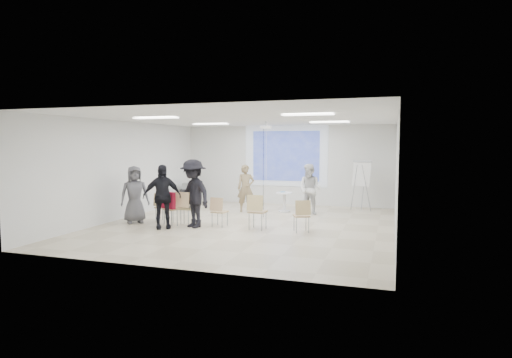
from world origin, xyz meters
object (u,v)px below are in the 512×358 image
(chair_right_inner, at_px, (257,209))
(chair_right_far, at_px, (302,213))
(chair_left_inner, at_px, (185,206))
(audience_mid, at_px, (193,189))
(player_left, at_px, (246,185))
(audience_outer, at_px, (135,191))
(chair_left_mid, at_px, (170,206))
(chair_far_left, at_px, (162,205))
(pedestal_table, at_px, (284,201))
(flipchart_easel, at_px, (362,174))
(player_right, at_px, (310,186))
(laptop, at_px, (186,207))
(av_cart, at_px, (188,194))
(chair_center, at_px, (218,209))
(audience_left, at_px, (162,192))

(chair_right_inner, distance_m, chair_right_far, 1.23)
(chair_left_inner, height_order, audience_mid, audience_mid)
(player_left, relative_size, audience_outer, 0.97)
(chair_left_mid, bearing_deg, chair_right_inner, 22.17)
(chair_far_left, bearing_deg, pedestal_table, 51.00)
(chair_left_inner, bearing_deg, player_left, 78.80)
(audience_mid, bearing_deg, flipchart_easel, 71.93)
(chair_left_inner, height_order, chair_right_inner, chair_left_inner)
(player_right, bearing_deg, audience_outer, -133.06)
(laptop, bearing_deg, audience_mid, 149.50)
(player_left, bearing_deg, av_cart, 131.52)
(player_right, relative_size, chair_center, 2.20)
(pedestal_table, distance_m, chair_left_mid, 4.12)
(player_left, relative_size, audience_mid, 0.85)
(pedestal_table, bearing_deg, chair_right_inner, -89.38)
(chair_right_inner, relative_size, av_cart, 1.17)
(chair_left_inner, height_order, av_cart, chair_left_inner)
(pedestal_table, relative_size, chair_center, 0.83)
(pedestal_table, distance_m, chair_far_left, 4.18)
(chair_far_left, distance_m, av_cart, 3.87)
(pedestal_table, distance_m, player_right, 1.08)
(chair_right_far, distance_m, audience_outer, 4.94)
(chair_right_inner, relative_size, flipchart_easel, 0.55)
(chair_left_inner, bearing_deg, chair_left_mid, -177.64)
(player_right, relative_size, chair_far_left, 2.14)
(player_right, bearing_deg, flipchart_easel, 50.97)
(flipchart_easel, bearing_deg, av_cart, -159.09)
(audience_mid, bearing_deg, chair_left_inner, -175.18)
(av_cart, bearing_deg, chair_left_inner, -75.05)
(chair_right_inner, bearing_deg, chair_far_left, 177.22)
(chair_left_inner, distance_m, flipchart_easel, 6.28)
(chair_right_inner, relative_size, audience_mid, 0.45)
(chair_left_mid, xyz_separation_m, audience_left, (0.06, -0.54, 0.47))
(chair_center, relative_size, audience_left, 0.42)
(pedestal_table, distance_m, audience_outer, 4.96)
(chair_right_inner, distance_m, av_cart, 5.69)
(pedestal_table, bearing_deg, chair_left_mid, -127.90)
(chair_center, distance_m, chair_right_inner, 1.13)
(player_right, bearing_deg, av_cart, -178.87)
(pedestal_table, xyz_separation_m, chair_right_inner, (0.03, -3.18, 0.18))
(player_left, bearing_deg, flipchart_easel, -5.48)
(player_left, distance_m, chair_left_mid, 3.18)
(audience_mid, bearing_deg, player_left, 106.69)
(chair_right_inner, bearing_deg, audience_mid, -170.94)
(pedestal_table, xyz_separation_m, audience_left, (-2.47, -3.79, 0.62))
(chair_far_left, height_order, chair_right_inner, chair_right_inner)
(chair_far_left, relative_size, audience_left, 0.43)
(chair_far_left, height_order, flipchart_easel, flipchart_easel)
(av_cart, bearing_deg, chair_right_far, -47.60)
(chair_right_far, height_order, audience_mid, audience_mid)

